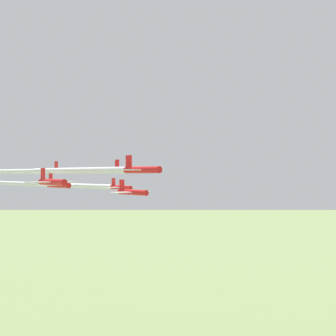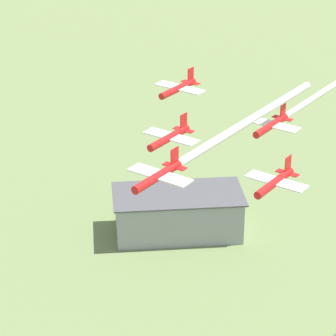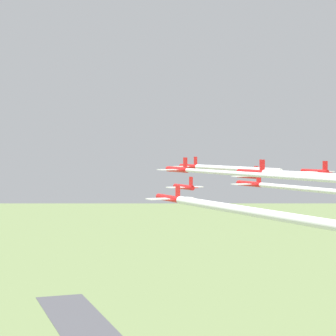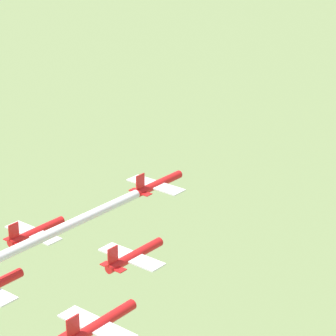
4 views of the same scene
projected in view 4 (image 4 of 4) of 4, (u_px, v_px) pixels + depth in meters
jet_0 at (157, 184)px, 112.74m from camera, size 8.38×8.48×3.20m
jet_1 at (34, 232)px, 108.64m from camera, size 8.38×8.48×3.20m
jet_2 at (133, 256)px, 97.16m from camera, size 8.38×8.48×3.20m
jet_5 at (99, 324)px, 80.25m from camera, size 8.38×8.48×3.20m
smoke_trail_0 at (32, 242)px, 95.81m from camera, size 26.01×29.63×1.20m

